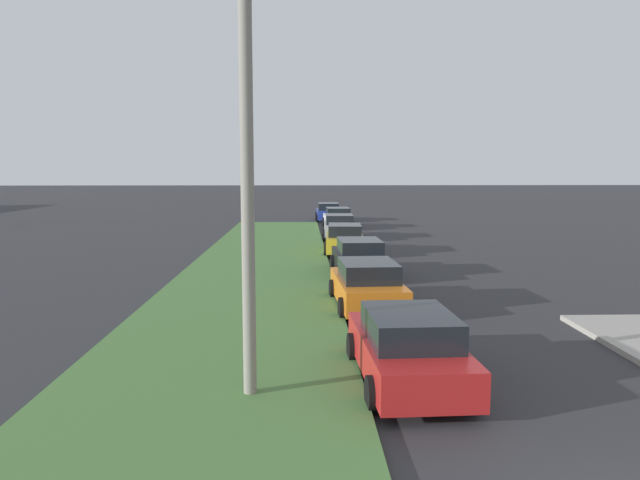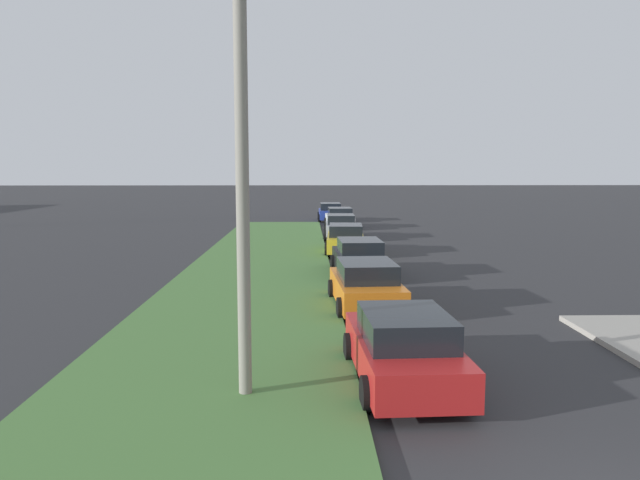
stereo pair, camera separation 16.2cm
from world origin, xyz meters
TOP-DOWN VIEW (x-y plane):
  - grass_median at (10.00, 6.16)m, footprint 60.00×6.00m
  - parked_car_red at (5.19, 2.27)m, footprint 4.37×2.16m
  - parked_car_orange at (11.54, 2.37)m, footprint 4.38×2.18m
  - parked_car_black at (17.07, 2.08)m, footprint 4.36×2.14m
  - parked_car_yellow at (23.43, 2.20)m, footprint 4.39×2.21m
  - parked_car_silver at (29.90, 2.07)m, footprint 4.35×2.12m
  - parked_car_white at (36.38, 1.77)m, footprint 4.35×2.11m
  - parked_car_blue at (42.25, 2.21)m, footprint 4.30×2.02m
  - streetlight at (4.46, 4.94)m, footprint 0.55×2.87m

SIDE VIEW (x-z plane):
  - grass_median at x=10.00m, z-range 0.00..0.12m
  - parked_car_red at x=5.19m, z-range -0.02..1.45m
  - parked_car_orange at x=11.54m, z-range -0.02..1.45m
  - parked_car_black at x=17.07m, z-range -0.02..1.45m
  - parked_car_yellow at x=23.43m, z-range -0.02..1.45m
  - parked_car_silver at x=29.90m, z-range -0.02..1.45m
  - parked_car_white at x=36.38m, z-range -0.02..1.45m
  - parked_car_blue at x=42.25m, z-range -0.02..1.45m
  - streetlight at x=4.46m, z-range 0.64..8.14m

